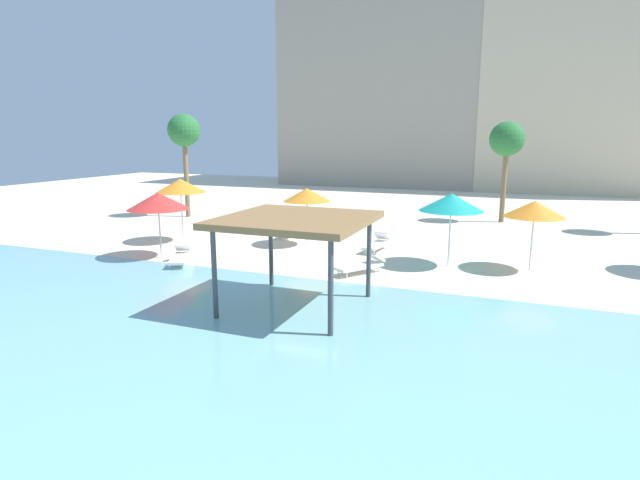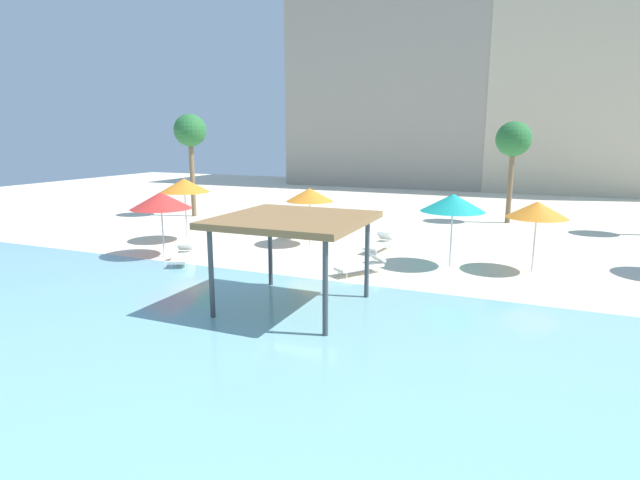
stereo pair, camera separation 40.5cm
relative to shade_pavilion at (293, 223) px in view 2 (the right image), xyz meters
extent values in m
plane|color=beige|center=(-0.86, 1.31, -2.47)|extent=(80.00, 80.00, 0.00)
cube|color=#7AB7C1|center=(-0.86, -3.94, -2.45)|extent=(44.00, 13.50, 0.04)
cylinder|color=#42474C|center=(-1.63, 1.63, -1.24)|extent=(0.14, 0.14, 2.46)
cylinder|color=#42474C|center=(1.63, 1.63, -1.24)|extent=(0.14, 0.14, 2.46)
cylinder|color=#42474C|center=(-1.63, -1.63, -1.24)|extent=(0.14, 0.14, 2.46)
cylinder|color=#42474C|center=(1.63, -1.63, -1.24)|extent=(0.14, 0.14, 2.46)
cube|color=olive|center=(0.00, 0.00, 0.08)|extent=(3.97, 3.97, 0.18)
cylinder|color=silver|center=(-7.55, 3.53, -1.49)|extent=(0.06, 0.06, 1.97)
cone|color=red|center=(-7.55, 3.53, -0.17)|extent=(2.42, 2.42, 0.66)
cylinder|color=silver|center=(-8.63, 6.44, -1.33)|extent=(0.06, 0.06, 2.28)
cone|color=orange|center=(-8.63, 6.44, 0.13)|extent=(2.26, 2.26, 0.62)
cylinder|color=silver|center=(6.22, 6.93, -1.49)|extent=(0.06, 0.06, 1.96)
cone|color=orange|center=(6.22, 6.93, -0.21)|extent=(2.14, 2.14, 0.59)
cylinder|color=silver|center=(-3.03, 7.89, -1.48)|extent=(0.06, 0.06, 1.98)
cone|color=orange|center=(-3.03, 7.89, -0.20)|extent=(2.10, 2.10, 0.58)
cylinder|color=silver|center=(3.36, 6.50, -1.43)|extent=(0.06, 0.06, 2.09)
cone|color=teal|center=(3.36, 6.50, -0.06)|extent=(2.37, 2.37, 0.65)
cylinder|color=white|center=(-5.58, 2.28, -2.36)|extent=(0.05, 0.05, 0.22)
cylinder|color=white|center=(-6.01, 2.07, -2.36)|extent=(0.05, 0.05, 0.22)
cylinder|color=white|center=(-6.21, 3.57, -2.36)|extent=(0.05, 0.05, 0.22)
cylinder|color=white|center=(-6.64, 3.36, -2.36)|extent=(0.05, 0.05, 0.22)
cube|color=white|center=(-6.11, 2.82, -2.20)|extent=(1.33, 1.88, 0.10)
cube|color=white|center=(-6.44, 3.49, -1.92)|extent=(0.76, 0.72, 0.40)
cylinder|color=white|center=(0.31, 7.07, -2.36)|extent=(0.05, 0.05, 0.22)
cylinder|color=white|center=(-0.17, 7.13, -2.36)|extent=(0.05, 0.05, 0.22)
cylinder|color=white|center=(0.49, 8.50, -2.36)|extent=(0.05, 0.05, 0.22)
cylinder|color=white|center=(0.01, 8.56, -2.36)|extent=(0.05, 0.05, 0.22)
cube|color=white|center=(0.16, 7.82, -2.20)|extent=(0.82, 1.86, 0.10)
cube|color=white|center=(0.26, 8.55, -1.92)|extent=(0.66, 0.58, 0.40)
cylinder|color=white|center=(0.36, 3.41, -2.36)|extent=(0.05, 0.05, 0.22)
cylinder|color=white|center=(-0.04, 3.68, -2.36)|extent=(0.05, 0.05, 0.22)
cylinder|color=white|center=(1.18, 4.59, -2.36)|extent=(0.05, 0.05, 0.22)
cylinder|color=white|center=(0.78, 4.86, -2.36)|extent=(0.05, 0.05, 0.22)
cube|color=white|center=(0.57, 4.13, -2.20)|extent=(1.52, 1.82, 0.10)
cube|color=white|center=(0.99, 4.75, -1.92)|extent=(0.78, 0.76, 0.40)
cylinder|color=white|center=(-4.31, 8.60, -2.36)|extent=(0.05, 0.05, 0.22)
cylinder|color=white|center=(-4.79, 8.58, -2.36)|extent=(0.05, 0.05, 0.22)
cylinder|color=white|center=(-4.36, 10.04, -2.36)|extent=(0.05, 0.05, 0.22)
cylinder|color=white|center=(-4.84, 10.02, -2.36)|extent=(0.05, 0.05, 0.22)
cube|color=white|center=(-4.58, 9.31, -2.20)|extent=(0.66, 1.82, 0.10)
cube|color=white|center=(-4.60, 10.05, -1.92)|extent=(0.62, 0.53, 0.40)
cylinder|color=brown|center=(4.80, 17.61, -0.33)|extent=(0.28, 0.28, 4.29)
sphere|color=#286B33|center=(4.80, 17.61, 2.17)|extent=(1.90, 1.90, 1.90)
cylinder|color=brown|center=(-12.91, 12.75, -0.09)|extent=(0.28, 0.28, 4.77)
sphere|color=#286B33|center=(-12.91, 12.75, 2.65)|extent=(1.90, 1.90, 1.90)
cube|color=#9E9384|center=(-7.25, 39.10, 7.45)|extent=(19.27, 11.92, 19.84)
cube|color=beige|center=(11.53, 38.28, 7.50)|extent=(19.34, 10.41, 19.93)
camera|label=1|loc=(5.71, -12.63, 2.38)|focal=28.57mm
camera|label=2|loc=(6.08, -12.48, 2.38)|focal=28.57mm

